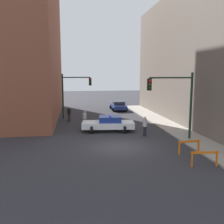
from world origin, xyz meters
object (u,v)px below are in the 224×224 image
(traffic_light_near, at_px, (177,96))
(barrier_front, at_px, (205,156))
(pedestrian_corner, at_px, (69,114))
(police_car, at_px, (109,123))
(pedestrian_crossing, at_px, (85,119))
(pedestrian_sidewalk, at_px, (145,126))
(traffic_light_far, at_px, (72,90))
(parked_car_near, at_px, (118,106))
(barrier_mid, at_px, (189,145))

(traffic_light_near, distance_m, barrier_front, 6.36)
(pedestrian_corner, bearing_deg, police_car, 3.14)
(pedestrian_crossing, distance_m, pedestrian_sidewalk, 6.40)
(police_car, bearing_deg, traffic_light_far, 30.72)
(police_car, distance_m, parked_car_near, 13.38)
(traffic_light_near, height_order, pedestrian_corner, traffic_light_near)
(barrier_front, bearing_deg, barrier_mid, 84.97)
(parked_car_near, distance_m, pedestrian_corner, 10.35)
(traffic_light_far, distance_m, barrier_front, 18.67)
(parked_car_near, relative_size, barrier_mid, 2.71)
(traffic_light_near, relative_size, barrier_front, 3.25)
(pedestrian_crossing, relative_size, pedestrian_corner, 1.00)
(barrier_front, bearing_deg, pedestrian_corner, 117.66)
(traffic_light_far, height_order, pedestrian_corner, traffic_light_far)
(pedestrian_sidewalk, xyz_separation_m, barrier_front, (1.35, -7.33, -0.24))
(pedestrian_sidewalk, bearing_deg, pedestrian_crossing, 107.76)
(pedestrian_crossing, bearing_deg, traffic_light_far, 133.38)
(police_car, height_order, pedestrian_corner, pedestrian_corner)
(traffic_light_near, distance_m, parked_car_near, 17.25)
(traffic_light_near, xyz_separation_m, pedestrian_sidewalk, (-2.01, 1.72, -2.67))
(parked_car_near, distance_m, barrier_mid, 20.25)
(barrier_front, bearing_deg, pedestrian_sidewalk, 100.46)
(parked_car_near, bearing_deg, traffic_light_far, -138.46)
(police_car, xyz_separation_m, barrier_front, (4.13, -9.57, -0.11))
(pedestrian_corner, height_order, pedestrian_sidewalk, same)
(traffic_light_near, relative_size, traffic_light_far, 1.00)
(parked_car_near, bearing_deg, pedestrian_crossing, -115.08)
(pedestrian_crossing, bearing_deg, barrier_mid, -23.78)
(police_car, relative_size, pedestrian_sidewalk, 2.94)
(traffic_light_near, relative_size, police_car, 1.06)
(barrier_mid, bearing_deg, parked_car_near, 93.07)
(parked_car_near, xyz_separation_m, pedestrian_crossing, (-5.33, -11.05, 0.19))
(pedestrian_crossing, distance_m, pedestrian_corner, 3.68)
(traffic_light_far, distance_m, pedestrian_corner, 3.31)
(police_car, relative_size, pedestrian_corner, 2.94)
(traffic_light_far, bearing_deg, traffic_light_near, -54.64)
(traffic_light_far, bearing_deg, barrier_mid, -62.56)
(barrier_front, relative_size, barrier_mid, 1.00)
(pedestrian_crossing, relative_size, barrier_front, 1.04)
(pedestrian_sidewalk, height_order, barrier_front, pedestrian_sidewalk)
(traffic_light_far, height_order, pedestrian_sidewalk, traffic_light_far)
(traffic_light_far, distance_m, barrier_mid, 16.69)
(pedestrian_sidewalk, relative_size, barrier_mid, 1.04)
(parked_car_near, relative_size, barrier_front, 2.70)
(parked_car_near, bearing_deg, barrier_front, -87.09)
(traffic_light_near, xyz_separation_m, barrier_mid, (-0.45, -3.29, -2.91))
(barrier_front, height_order, barrier_mid, same)
(pedestrian_sidewalk, bearing_deg, parked_car_near, 56.62)
(pedestrian_corner, xyz_separation_m, pedestrian_sidewalk, (6.42, -7.50, 0.00))
(pedestrian_crossing, bearing_deg, parked_car_near, 95.51)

